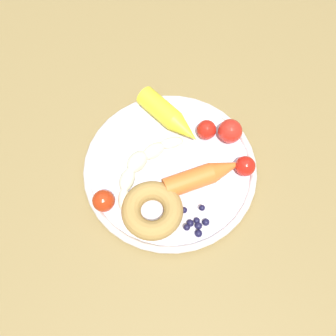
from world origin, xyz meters
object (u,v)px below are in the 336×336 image
(banana, at_px, (139,165))
(carrot_orange, at_px, (202,176))
(carrot_yellow, at_px, (167,117))
(donut, at_px, (150,210))
(tomato_mid, at_px, (101,201))
(blueberry_pile, at_px, (194,223))
(tomato_near, at_px, (243,166))
(dining_table, at_px, (154,180))
(tomato_extra, at_px, (204,130))
(plate, at_px, (168,169))
(tomato_far, at_px, (228,131))

(banana, xyz_separation_m, carrot_orange, (-0.10, 0.03, 0.00))
(banana, xyz_separation_m, carrot_yellow, (-0.05, -0.09, 0.01))
(donut, height_order, tomato_mid, tomato_mid)
(donut, distance_m, tomato_mid, 0.08)
(blueberry_pile, bearing_deg, tomato_near, -135.92)
(dining_table, height_order, donut, donut)
(tomato_mid, bearing_deg, carrot_orange, -168.96)
(carrot_yellow, xyz_separation_m, tomato_extra, (-0.06, 0.03, -0.00))
(carrot_yellow, bearing_deg, tomato_extra, 153.97)
(banana, bearing_deg, dining_table, -131.18)
(dining_table, bearing_deg, carrot_yellow, -117.26)
(donut, xyz_separation_m, tomato_near, (-0.16, -0.06, 0.00))
(carrot_orange, distance_m, tomato_mid, 0.17)
(dining_table, distance_m, banana, 0.13)
(banana, distance_m, blueberry_pile, 0.13)
(dining_table, bearing_deg, tomato_extra, -161.24)
(tomato_mid, distance_m, tomato_extra, 0.21)
(dining_table, bearing_deg, tomato_mid, 45.49)
(tomato_near, bearing_deg, banana, -5.67)
(plate, distance_m, donut, 0.09)
(banana, height_order, blueberry_pile, banana)
(carrot_orange, bearing_deg, dining_table, -33.85)
(banana, xyz_separation_m, donut, (-0.01, 0.08, 0.00))
(dining_table, height_order, tomato_extra, tomato_extra)
(carrot_yellow, height_order, blueberry_pile, carrot_yellow)
(tomato_far, bearing_deg, plate, 25.80)
(donut, distance_m, tomato_extra, 0.17)
(tomato_mid, bearing_deg, tomato_extra, -146.53)
(carrot_yellow, bearing_deg, tomato_far, 159.28)
(banana, height_order, tomato_mid, tomato_mid)
(tomato_near, bearing_deg, carrot_yellow, -41.55)
(carrot_orange, xyz_separation_m, donut, (0.09, 0.05, -0.00))
(dining_table, distance_m, tomato_extra, 0.16)
(banana, bearing_deg, tomato_far, -162.51)
(plate, distance_m, tomato_near, 0.13)
(banana, relative_size, blueberry_pile, 2.61)
(dining_table, distance_m, plate, 0.11)
(blueberry_pile, bearing_deg, carrot_yellow, -81.97)
(blueberry_pile, distance_m, tomato_mid, 0.15)
(banana, xyz_separation_m, tomato_mid, (0.06, 0.06, 0.01))
(donut, bearing_deg, tomato_near, -157.65)
(plate, height_order, carrot_orange, carrot_orange)
(blueberry_pile, xyz_separation_m, tomato_near, (-0.09, -0.09, 0.01))
(banana, height_order, carrot_orange, carrot_orange)
(plate, xyz_separation_m, tomato_extra, (-0.07, -0.06, 0.02))
(dining_table, distance_m, tomato_mid, 0.18)
(donut, height_order, tomato_extra, tomato_extra)
(carrot_orange, xyz_separation_m, tomato_far, (-0.05, -0.08, 0.00))
(carrot_yellow, bearing_deg, tomato_mid, 51.80)
(banana, distance_m, tomato_far, 0.16)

